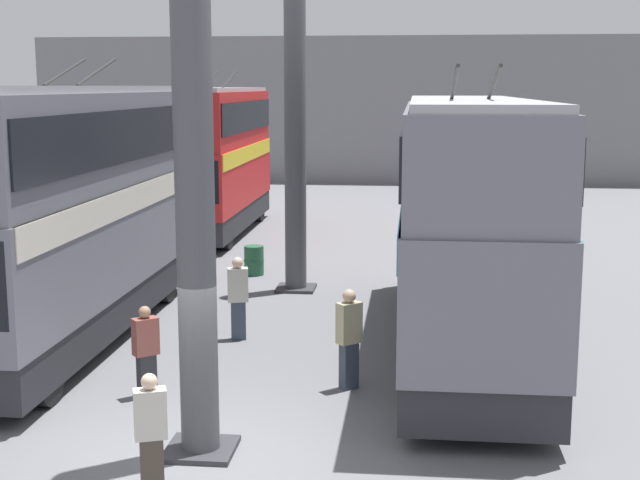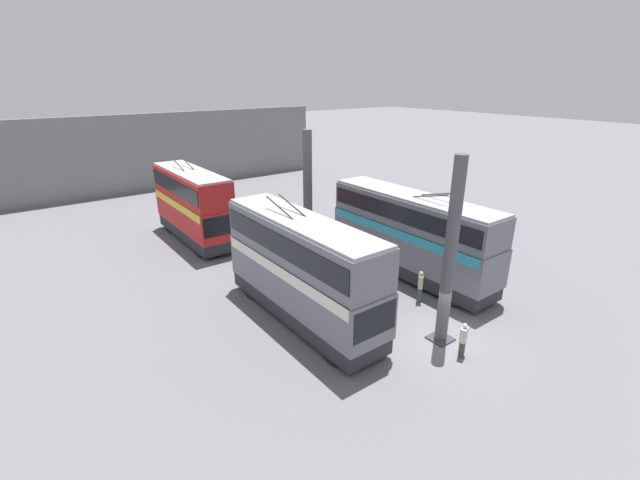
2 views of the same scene
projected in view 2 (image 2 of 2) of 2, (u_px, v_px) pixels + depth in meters
The scene contains 12 objects.
ground_plane at pixel (441, 340), 19.79m from camera, with size 240.00×240.00×0.00m, color slate.
depot_back_wall at pixel (168, 151), 45.86m from camera, with size 0.50×36.00×7.93m.
support_column_near at pixel (450, 257), 18.35m from camera, with size 1.00×1.00×8.55m.
support_column_far at pixel (308, 203), 26.26m from camera, with size 1.00×1.00×8.55m.
bus_left_far at pixel (411, 230), 25.39m from camera, with size 11.35×2.54×5.65m.
bus_right_mid at pixel (302, 264), 20.47m from camera, with size 10.26×2.54×5.90m.
bus_right_far at pixel (193, 201), 30.90m from camera, with size 9.17×2.54×5.83m.
person_by_left_row at pixel (420, 286), 22.82m from camera, with size 0.46×0.47×1.80m.
person_aisle_midway at pixel (349, 280), 23.54m from camera, with size 0.34×0.47×1.77m.
person_aisle_foreground at pixel (463, 339), 18.33m from camera, with size 0.37×0.48×1.63m.
person_by_right_row at pixel (384, 313), 20.38m from camera, with size 0.46×0.48×1.60m.
oil_drum at pixel (276, 255), 28.09m from camera, with size 0.58×0.58×0.83m.
Camera 2 is at (-10.12, 14.58, 11.38)m, focal length 24.00 mm.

